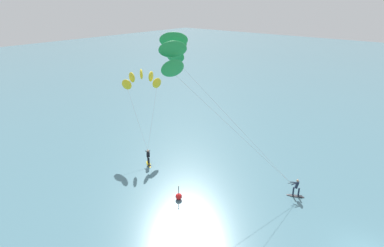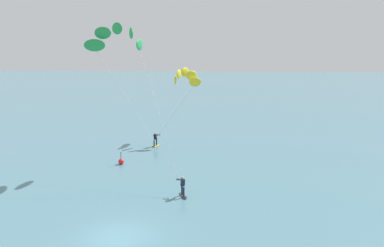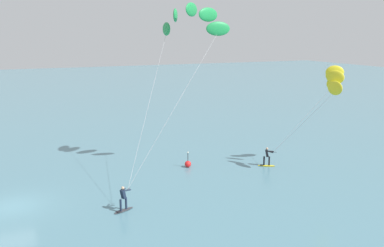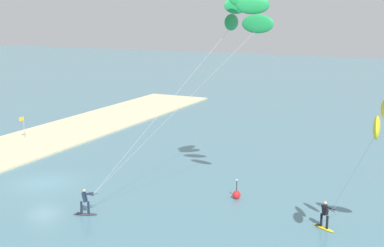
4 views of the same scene
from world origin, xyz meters
The scene contains 4 objects.
ground_plane centered at (0.00, 0.00, 0.00)m, with size 240.00×240.00×0.00m, color slate.
kitesurfer_nearshore centered at (-2.81, 14.03, 11.99)m, with size 9.91×11.04×13.74m.
kitesurfer_mid_water centered at (2.37, 24.19, 7.37)m, with size 5.73×6.47×8.82m.
marker_buoy centered at (-3.15, 14.02, 0.30)m, with size 0.56×0.56×1.38m.
Camera 3 is at (28.89, 0.34, 11.30)m, focal length 39.46 mm.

